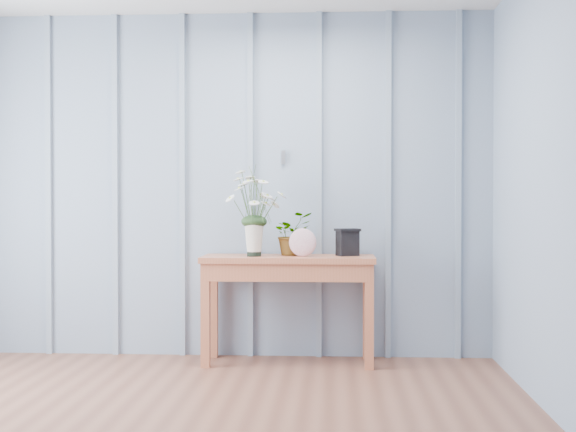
# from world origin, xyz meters

# --- Properties ---
(room_shell) EXTENTS (4.00, 4.50, 2.50)m
(room_shell) POSITION_xyz_m (0.00, 0.92, 1.99)
(room_shell) COLOR #8697AD
(room_shell) RESTS_ON ground
(sideboard) EXTENTS (1.20, 0.45, 0.75)m
(sideboard) POSITION_xyz_m (0.54, 1.99, 0.64)
(sideboard) COLOR #AD5A3A
(sideboard) RESTS_ON ground
(daisy_vase) EXTENTS (0.44, 0.34, 0.62)m
(daisy_vase) POSITION_xyz_m (0.31, 1.94, 1.14)
(daisy_vase) COLOR black
(daisy_vase) RESTS_ON sideboard
(spider_plant) EXTENTS (0.36, 0.35, 0.31)m
(spider_plant) POSITION_xyz_m (0.56, 2.07, 0.90)
(spider_plant) COLOR #193217
(spider_plant) RESTS_ON sideboard
(felt_disc_vessel) EXTENTS (0.20, 0.09, 0.20)m
(felt_disc_vessel) POSITION_xyz_m (0.64, 1.93, 0.85)
(felt_disc_vessel) COLOR #974C6F
(felt_disc_vessel) RESTS_ON sideboard
(carved_box) EXTENTS (0.19, 0.17, 0.19)m
(carved_box) POSITION_xyz_m (0.95, 2.03, 0.85)
(carved_box) COLOR black
(carved_box) RESTS_ON sideboard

